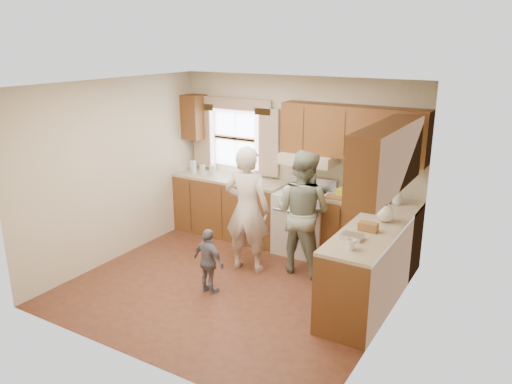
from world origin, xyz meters
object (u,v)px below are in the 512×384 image
Objects in this scene: woman_right at (302,212)px; child at (209,261)px; stove at (304,221)px; woman_left at (247,210)px.

woman_right is 1.39m from child.
woman_right is (0.24, -0.59, 0.36)m from stove.
child is (-0.69, -1.14, -0.41)m from woman_right.
woman_left is (-0.40, -0.92, 0.38)m from stove.
stove is 1.30× the size of child.
woman_left is at bearing -113.44° from stove.
woman_left is 0.91m from child.
woman_right is at bearing -67.89° from stove.
woman_left reaches higher than child.
stove is 1.08m from woman_left.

